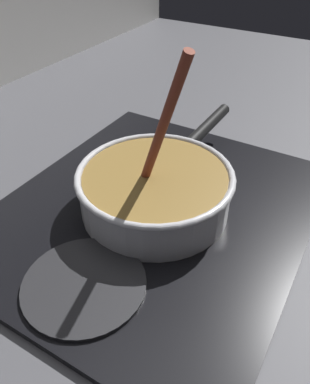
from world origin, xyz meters
name	(u,v)px	position (x,y,z in m)	size (l,w,h in m)	color
ground	(209,274)	(0.00, 0.00, -0.02)	(2.40, 1.60, 0.04)	#4C4C51
hob_plate	(155,211)	(0.06, 0.13, 0.01)	(0.56, 0.48, 0.01)	black
burner_ring	(155,206)	(0.06, 0.13, 0.02)	(0.16, 0.16, 0.01)	#592D0C
spare_burner	(84,284)	(-0.13, 0.13, 0.01)	(0.17, 0.17, 0.01)	#262628
cooking_pan	(156,189)	(0.06, 0.13, 0.05)	(0.41, 0.25, 0.28)	silver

